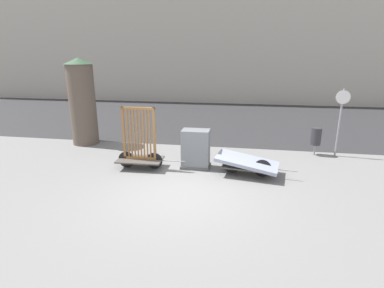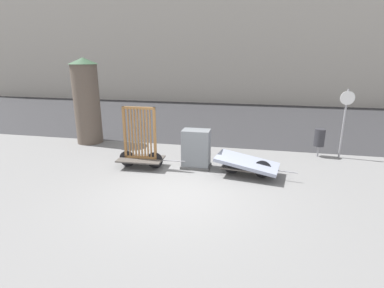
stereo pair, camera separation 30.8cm
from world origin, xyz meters
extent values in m
plane|color=slate|center=(0.00, 0.00, 0.00)|extent=(60.00, 60.00, 0.00)
cube|color=#2D2D30|center=(0.00, 9.43, 0.00)|extent=(56.00, 10.74, 0.01)
cube|color=#B2ADA3|center=(0.00, 16.79, 6.46)|extent=(48.00, 4.00, 12.93)
cube|color=#4C4742|center=(-1.59, 1.48, 0.27)|extent=(1.37, 0.83, 0.04)
cylinder|color=black|center=(-1.16, 1.50, 0.25)|extent=(0.50, 0.05, 0.50)
cylinder|color=black|center=(-2.03, 1.47, 0.25)|extent=(0.50, 0.05, 0.50)
cylinder|color=gray|center=(-0.57, 1.52, 0.27)|extent=(0.70, 0.06, 0.03)
cube|color=olive|center=(-1.59, 1.48, 0.32)|extent=(1.01, 0.11, 0.07)
cube|color=olive|center=(-1.59, 1.48, 1.83)|extent=(1.01, 0.11, 0.07)
cube|color=olive|center=(-2.06, 1.46, 1.08)|extent=(0.07, 0.07, 1.58)
cube|color=olive|center=(-1.13, 1.50, 1.08)|extent=(0.07, 0.07, 1.58)
cube|color=olive|center=(-1.93, 1.47, 1.08)|extent=(0.04, 0.05, 1.51)
cube|color=olive|center=(-1.83, 1.47, 1.08)|extent=(0.04, 0.05, 1.51)
cube|color=olive|center=(-1.74, 1.48, 1.08)|extent=(0.04, 0.05, 1.51)
cube|color=olive|center=(-1.64, 1.48, 1.08)|extent=(0.04, 0.05, 1.51)
cube|color=olive|center=(-1.55, 1.48, 1.08)|extent=(0.04, 0.05, 1.51)
cube|color=olive|center=(-1.45, 1.49, 1.08)|extent=(0.04, 0.05, 1.51)
cube|color=olive|center=(-1.35, 1.49, 1.08)|extent=(0.04, 0.05, 1.51)
cube|color=olive|center=(-1.26, 1.49, 1.08)|extent=(0.04, 0.05, 1.51)
cube|color=#4C4742|center=(1.59, 1.48, 0.27)|extent=(1.45, 0.99, 0.04)
cylinder|color=black|center=(2.03, 1.41, 0.25)|extent=(0.50, 0.11, 0.50)
cylinder|color=black|center=(1.16, 1.55, 0.25)|extent=(0.50, 0.11, 0.50)
cylinder|color=gray|center=(2.60, 1.32, 0.27)|extent=(0.70, 0.14, 0.03)
cube|color=#8C93A8|center=(1.59, 1.48, 0.40)|extent=(1.87, 1.24, 0.34)
cube|color=#4C4C4C|center=(0.05, 1.83, 0.04)|extent=(0.88, 0.58, 0.08)
cube|color=slate|center=(0.05, 1.83, 0.59)|extent=(0.82, 0.52, 1.18)
cylinder|color=gray|center=(3.90, 3.71, 0.18)|extent=(0.06, 0.06, 0.37)
cylinder|color=#2D2D33|center=(3.90, 3.71, 0.66)|extent=(0.34, 0.34, 0.58)
cylinder|color=gray|center=(4.58, 3.71, 1.14)|extent=(0.06, 0.06, 2.28)
cylinder|color=white|center=(4.58, 3.69, 2.00)|extent=(0.44, 0.02, 0.44)
cylinder|color=brown|center=(-4.58, 3.71, 1.50)|extent=(0.97, 0.97, 2.99)
cone|color=#335138|center=(-4.58, 3.71, 3.11)|extent=(1.09, 1.09, 0.24)
camera|label=1|loc=(1.41, -6.69, 3.30)|focal=28.00mm
camera|label=2|loc=(1.71, -6.63, 3.30)|focal=28.00mm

